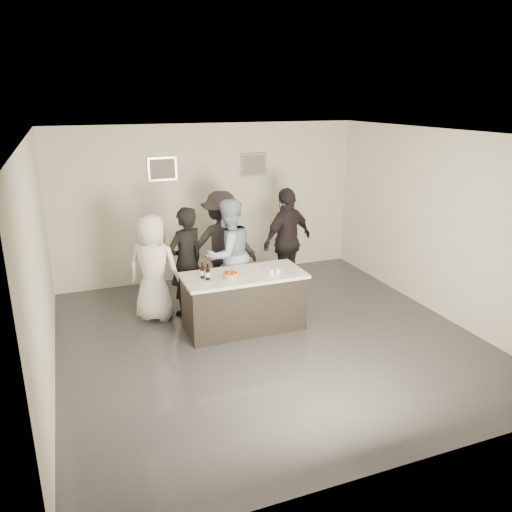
% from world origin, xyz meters
% --- Properties ---
extents(floor, '(6.00, 6.00, 0.00)m').
position_xyz_m(floor, '(0.00, 0.00, 0.00)').
color(floor, '#3D3D42').
rests_on(floor, ground).
extents(ceiling, '(6.00, 6.00, 0.00)m').
position_xyz_m(ceiling, '(0.00, 0.00, 3.00)').
color(ceiling, white).
extents(wall_back, '(6.00, 0.04, 3.00)m').
position_xyz_m(wall_back, '(0.00, 3.00, 1.50)').
color(wall_back, silver).
rests_on(wall_back, ground).
extents(wall_front, '(6.00, 0.04, 3.00)m').
position_xyz_m(wall_front, '(0.00, -3.00, 1.50)').
color(wall_front, silver).
rests_on(wall_front, ground).
extents(wall_left, '(0.04, 6.00, 3.00)m').
position_xyz_m(wall_left, '(-3.00, 0.00, 1.50)').
color(wall_left, silver).
rests_on(wall_left, ground).
extents(wall_right, '(0.04, 6.00, 3.00)m').
position_xyz_m(wall_right, '(3.00, 0.00, 1.50)').
color(wall_right, silver).
rests_on(wall_right, ground).
extents(picture_left, '(0.54, 0.04, 0.44)m').
position_xyz_m(picture_left, '(-0.90, 2.97, 2.20)').
color(picture_left, '#B2B2B7').
rests_on(picture_left, wall_back).
extents(picture_right, '(0.54, 0.04, 0.44)m').
position_xyz_m(picture_right, '(0.90, 2.97, 2.20)').
color(picture_right, '#B2B2B7').
rests_on(picture_right, wall_back).
extents(bar_counter, '(1.86, 0.86, 0.90)m').
position_xyz_m(bar_counter, '(-0.22, 0.46, 0.45)').
color(bar_counter, white).
rests_on(bar_counter, ground).
extents(cake, '(0.22, 0.22, 0.08)m').
position_xyz_m(cake, '(-0.46, 0.35, 0.94)').
color(cake, orange).
rests_on(cake, bar_counter).
extents(beer_bottle_a, '(0.07, 0.07, 0.26)m').
position_xyz_m(beer_bottle_a, '(-0.85, 0.51, 1.03)').
color(beer_bottle_a, black).
rests_on(beer_bottle_a, bar_counter).
extents(beer_bottle_b, '(0.07, 0.07, 0.26)m').
position_xyz_m(beer_bottle_b, '(-0.79, 0.41, 1.03)').
color(beer_bottle_b, black).
rests_on(beer_bottle_b, bar_counter).
extents(tumbler_cluster, '(0.19, 0.19, 0.08)m').
position_xyz_m(tumbler_cluster, '(0.23, 0.35, 0.94)').
color(tumbler_cluster, orange).
rests_on(tumbler_cluster, bar_counter).
extents(candles, '(0.24, 0.08, 0.01)m').
position_xyz_m(candles, '(-0.47, 0.10, 0.90)').
color(candles, pink).
rests_on(candles, bar_counter).
extents(person_main_black, '(0.78, 0.67, 1.82)m').
position_xyz_m(person_main_black, '(-0.90, 1.32, 0.91)').
color(person_main_black, black).
rests_on(person_main_black, ground).
extents(person_main_blue, '(1.11, 0.98, 1.89)m').
position_xyz_m(person_main_blue, '(-0.18, 1.31, 0.95)').
color(person_main_blue, '#9FB2D0').
rests_on(person_main_blue, ground).
extents(person_guest_left, '(1.01, 0.91, 1.73)m').
position_xyz_m(person_guest_left, '(-1.43, 1.32, 0.87)').
color(person_guest_left, white).
rests_on(person_guest_left, ground).
extents(person_guest_right, '(1.23, 0.86, 1.94)m').
position_xyz_m(person_guest_right, '(1.06, 1.67, 0.97)').
color(person_guest_right, black).
rests_on(person_guest_right, ground).
extents(person_guest_back, '(1.39, 1.04, 1.91)m').
position_xyz_m(person_guest_back, '(-0.10, 1.94, 0.96)').
color(person_guest_back, '#28242B').
rests_on(person_guest_back, ground).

